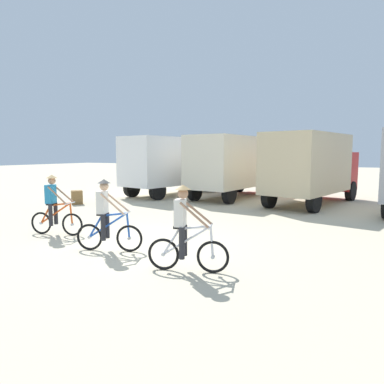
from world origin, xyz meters
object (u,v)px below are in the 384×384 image
box_truck_avon_van (172,163)px  cyclist_near_camera (185,232)px  supply_crate (77,197)px  cyclist_orange_shirt (54,207)px  box_truck_cream_rv (233,164)px  cyclist_cowboy_hat (107,218)px  box_truck_tan_camper (312,165)px

box_truck_avon_van → cyclist_near_camera: box_truck_avon_van is taller
box_truck_avon_van → supply_crate: (-2.07, -5.52, -1.55)m
cyclist_orange_shirt → box_truck_avon_van: bearing=102.0°
cyclist_near_camera → supply_crate: 11.29m
cyclist_orange_shirt → cyclist_near_camera: bearing=-11.9°
box_truck_avon_van → supply_crate: bearing=-110.6°
box_truck_cream_rv → cyclist_cowboy_hat: (1.19, -11.62, -1.03)m
box_truck_cream_rv → cyclist_near_camera: (3.69, -12.06, -1.03)m
box_truck_avon_van → cyclist_cowboy_hat: 12.31m
cyclist_orange_shirt → supply_crate: cyclist_orange_shirt is taller
cyclist_cowboy_hat → cyclist_orange_shirt: bearing=166.2°
cyclist_orange_shirt → cyclist_near_camera: same height
cyclist_cowboy_hat → cyclist_near_camera: 2.54m
cyclist_orange_shirt → supply_crate: (-4.34, 5.10, -0.52)m
box_truck_avon_van → cyclist_orange_shirt: (2.26, -10.62, -1.03)m
box_truck_avon_van → box_truck_tan_camper: same height
box_truck_avon_van → cyclist_near_camera: (7.37, -11.70, -1.03)m
box_truck_cream_rv → cyclist_near_camera: 12.66m
box_truck_avon_van → cyclist_orange_shirt: bearing=-78.0°
box_truck_avon_van → cyclist_near_camera: size_ratio=3.89×
cyclist_cowboy_hat → box_truck_avon_van: bearing=113.4°
supply_crate → cyclist_cowboy_hat: bearing=-39.6°
cyclist_orange_shirt → cyclist_near_camera: size_ratio=1.00×
box_truck_tan_camper → cyclist_cowboy_hat: 11.39m
cyclist_orange_shirt → cyclist_cowboy_hat: (2.61, -0.64, 0.00)m
cyclist_orange_shirt → supply_crate: size_ratio=2.77×
box_truck_avon_van → box_truck_cream_rv: (3.68, 0.36, 0.00)m
box_truck_avon_van → cyclist_cowboy_hat: (4.87, -11.26, -1.03)m
cyclist_cowboy_hat → supply_crate: size_ratio=2.77×
box_truck_tan_camper → cyclist_cowboy_hat: box_truck_tan_camper is taller
box_truck_avon_van → box_truck_cream_rv: 3.70m
box_truck_avon_van → cyclist_near_camera: 13.87m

